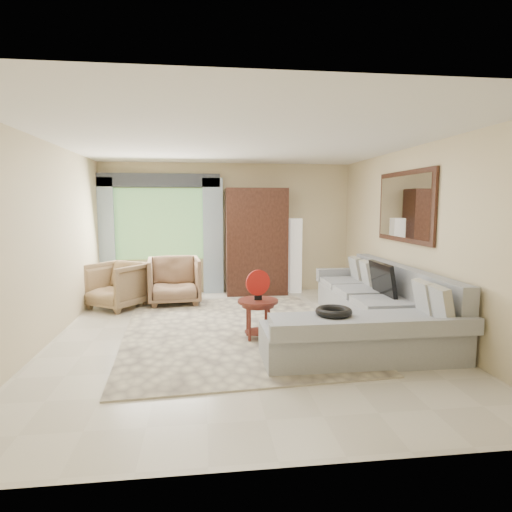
{
  "coord_description": "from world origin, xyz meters",
  "views": [
    {
      "loc": [
        -0.5,
        -5.67,
        1.79
      ],
      "look_at": [
        0.25,
        0.35,
        1.05
      ],
      "focal_mm": 30.0,
      "sensor_mm": 36.0,
      "label": 1
    }
  ],
  "objects": [
    {
      "name": "ground",
      "position": [
        0.0,
        0.0,
        0.0
      ],
      "size": [
        6.0,
        6.0,
        0.0
      ],
      "primitive_type": "plane",
      "color": "silver",
      "rests_on": "ground"
    },
    {
      "name": "area_rug",
      "position": [
        -0.08,
        0.23,
        0.01
      ],
      "size": [
        3.26,
        4.19,
        0.02
      ],
      "primitive_type": "cube",
      "rotation": [
        0.0,
        0.0,
        0.07
      ],
      "color": "beige",
      "rests_on": "ground"
    },
    {
      "name": "sectional_sofa",
      "position": [
        1.78,
        -0.18,
        0.28
      ],
      "size": [
        2.3,
        3.46,
        0.9
      ],
      "color": "#A0A3A8",
      "rests_on": "ground"
    },
    {
      "name": "tv_screen",
      "position": [
        2.05,
        0.1,
        0.72
      ],
      "size": [
        0.14,
        0.74,
        0.48
      ],
      "primitive_type": "cube",
      "rotation": [
        0.0,
        -0.17,
        0.0
      ],
      "color": "black",
      "rests_on": "sectional_sofa"
    },
    {
      "name": "garden_hose",
      "position": [
        1.0,
        -0.96,
        0.55
      ],
      "size": [
        0.43,
        0.43,
        0.09
      ],
      "primitive_type": "torus",
      "color": "black",
      "rests_on": "sectional_sofa"
    },
    {
      "name": "coffee_table",
      "position": [
        0.21,
        -0.21,
        0.28
      ],
      "size": [
        0.54,
        0.54,
        0.54
      ],
      "rotation": [
        0.0,
        0.0,
        -0.43
      ],
      "color": "#4D1C14",
      "rests_on": "ground"
    },
    {
      "name": "red_disc",
      "position": [
        0.21,
        -0.21,
        0.77
      ],
      "size": [
        0.33,
        0.13,
        0.34
      ],
      "primitive_type": "cylinder",
      "rotation": [
        1.57,
        0.0,
        0.3
      ],
      "color": "#B01711",
      "rests_on": "coffee_table"
    },
    {
      "name": "armchair_left",
      "position": [
        -1.99,
        1.82,
        0.4
      ],
      "size": [
        1.2,
        1.2,
        0.79
      ],
      "primitive_type": "imported",
      "rotation": [
        0.0,
        0.0,
        -0.63
      ],
      "color": "#90744E",
      "rests_on": "ground"
    },
    {
      "name": "armchair_right",
      "position": [
        -1.03,
        2.03,
        0.42
      ],
      "size": [
        0.99,
        1.01,
        0.85
      ],
      "primitive_type": "imported",
      "rotation": [
        0.0,
        0.0,
        0.09
      ],
      "color": "brown",
      "rests_on": "ground"
    },
    {
      "name": "potted_plant",
      "position": [
        -2.0,
        2.63,
        0.26
      ],
      "size": [
        0.56,
        0.52,
        0.51
      ],
      "primitive_type": "imported",
      "rotation": [
        0.0,
        0.0,
        0.3
      ],
      "color": "#999999",
      "rests_on": "ground"
    },
    {
      "name": "armoire",
      "position": [
        0.55,
        2.72,
        1.05
      ],
      "size": [
        1.2,
        0.55,
        2.1
      ],
      "primitive_type": "cube",
      "color": "black",
      "rests_on": "ground"
    },
    {
      "name": "floor_lamp",
      "position": [
        1.35,
        2.78,
        0.75
      ],
      "size": [
        0.24,
        0.24,
        1.5
      ],
      "primitive_type": "cube",
      "color": "silver",
      "rests_on": "ground"
    },
    {
      "name": "window",
      "position": [
        -1.35,
        2.97,
        1.4
      ],
      "size": [
        1.8,
        0.04,
        1.4
      ],
      "primitive_type": "cube",
      "color": "#669E59",
      "rests_on": "wall_back"
    },
    {
      "name": "curtain_left",
      "position": [
        -2.4,
        2.88,
        1.15
      ],
      "size": [
        0.4,
        0.08,
        2.3
      ],
      "primitive_type": "cube",
      "color": "#9EB7CC",
      "rests_on": "ground"
    },
    {
      "name": "curtain_right",
      "position": [
        -0.3,
        2.88,
        1.15
      ],
      "size": [
        0.4,
        0.08,
        2.3
      ],
      "primitive_type": "cube",
      "color": "#9EB7CC",
      "rests_on": "ground"
    },
    {
      "name": "valance",
      "position": [
        -1.35,
        2.9,
        2.25
      ],
      "size": [
        2.4,
        0.12,
        0.26
      ],
      "primitive_type": "cube",
      "color": "#1E232D",
      "rests_on": "wall_back"
    },
    {
      "name": "wall_mirror",
      "position": [
        2.46,
        0.35,
        1.75
      ],
      "size": [
        0.05,
        1.7,
        1.05
      ],
      "color": "black",
      "rests_on": "wall_right"
    }
  ]
}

